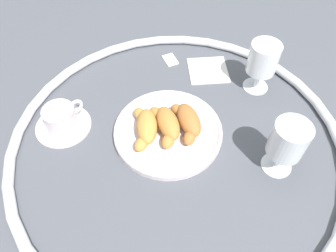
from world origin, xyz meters
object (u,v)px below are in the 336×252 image
object	(u,v)px
juice_glass_left	(288,142)
sugar_packet	(170,59)
pastry_plate	(168,131)
croissant_large	(188,121)
folded_napkin	(208,70)
coffee_cup_near	(62,119)
croissant_small	(167,124)
juice_glass_right	(263,61)
croissant_extra	(146,127)

from	to	relation	value
juice_glass_left	sugar_packet	world-z (taller)	juice_glass_left
pastry_plate	croissant_large	world-z (taller)	croissant_large
croissant_large	sugar_packet	bearing A→B (deg)	12.42
pastry_plate	folded_napkin	xyz separation A→B (m)	(0.23, -0.10, -0.01)
coffee_cup_near	folded_napkin	xyz separation A→B (m)	(0.23, -0.36, -0.02)
pastry_plate	folded_napkin	bearing A→B (deg)	-23.10
croissant_small	coffee_cup_near	world-z (taller)	croissant_small
croissant_small	pastry_plate	bearing A→B (deg)	-68.22
croissant_large	croissant_small	xyz separation A→B (m)	(-0.01, 0.05, 0.00)
coffee_cup_near	folded_napkin	distance (m)	0.42
juice_glass_right	croissant_large	bearing A→B (deg)	132.21
croissant_small	juice_glass_right	world-z (taller)	juice_glass_right
folded_napkin	sugar_packet	bearing A→B (deg)	71.38
juice_glass_left	croissant_extra	bearing A→B (deg)	78.68
croissant_large	juice_glass_left	size ratio (longest dim) A/B	0.91
coffee_cup_near	juice_glass_left	xyz separation A→B (m)	(-0.08, -0.51, 0.07)
croissant_extra	folded_napkin	size ratio (longest dim) A/B	1.23
croissant_large	folded_napkin	xyz separation A→B (m)	(0.22, -0.05, -0.04)
croissant_small	folded_napkin	size ratio (longest dim) A/B	1.16
croissant_small	sugar_packet	bearing A→B (deg)	1.83
folded_napkin	croissant_large	bearing A→B (deg)	166.29
croissant_extra	coffee_cup_near	distance (m)	0.21
croissant_extra	juice_glass_right	distance (m)	0.34
coffee_cup_near	juice_glass_right	xyz separation A→B (m)	(0.17, -0.49, 0.07)
croissant_large	folded_napkin	size ratio (longest dim) A/B	1.16
sugar_packet	folded_napkin	world-z (taller)	sugar_packet
juice_glass_right	sugar_packet	distance (m)	0.27
juice_glass_left	folded_napkin	world-z (taller)	juice_glass_left
juice_glass_left	sugar_packet	distance (m)	0.44
pastry_plate	croissant_extra	world-z (taller)	croissant_extra
croissant_large	juice_glass_right	xyz separation A→B (m)	(0.17, -0.18, 0.05)
croissant_extra	folded_napkin	distance (m)	0.29
sugar_packet	pastry_plate	bearing A→B (deg)	154.58
pastry_plate	juice_glass_left	bearing A→B (deg)	-106.41
croissant_large	coffee_cup_near	distance (m)	0.30
juice_glass_right	sugar_packet	size ratio (longest dim) A/B	2.80
croissant_small	croissant_large	bearing A→B (deg)	-75.20
coffee_cup_near	sugar_packet	world-z (taller)	coffee_cup_near
coffee_cup_near	sugar_packet	distance (m)	0.36
juice_glass_right	sugar_packet	world-z (taller)	juice_glass_right
coffee_cup_near	sugar_packet	xyz separation A→B (m)	(0.26, -0.25, -0.02)
sugar_packet	folded_napkin	size ratio (longest dim) A/B	0.45
coffee_cup_near	sugar_packet	size ratio (longest dim) A/B	2.72
croissant_large	juice_glass_right	bearing A→B (deg)	-47.79
croissant_large	juice_glass_left	xyz separation A→B (m)	(-0.09, -0.20, 0.05)
croissant_extra	sugar_packet	world-z (taller)	croissant_extra
croissant_large	juice_glass_left	world-z (taller)	juice_glass_left
pastry_plate	sugar_packet	bearing A→B (deg)	2.47
croissant_extra	folded_napkin	world-z (taller)	croissant_extra
croissant_small	coffee_cup_near	size ratio (longest dim) A/B	0.94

